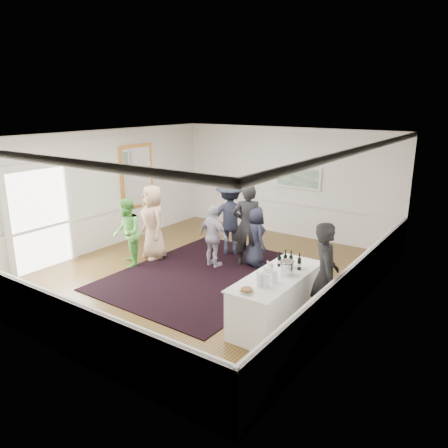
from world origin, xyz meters
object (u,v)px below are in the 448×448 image
Objects in this scene: guest_lilac at (214,236)px; nut_bowl at (247,291)px; bartender at (325,275)px; guest_dark_b at (247,225)px; guest_navy at (255,236)px; guest_dark_a at (230,217)px; guest_tan at (153,222)px; serving_table at (277,299)px; ice_bucket at (287,268)px; guest_green at (127,233)px.

guest_lilac is 6.67× the size of nut_bowl.
bartender is 1.26× the size of guest_lilac.
guest_dark_b is 1.37× the size of guest_navy.
guest_dark_a is at bearing -62.70° from guest_dark_b.
guest_tan is at bearing 49.88° from bartender.
guest_dark_a is (1.42, 1.39, 0.04)m from guest_tan.
guest_dark_a is (-3.53, 2.24, 0.03)m from bartender.
serving_table is 0.60m from ice_bucket.
guest_dark_a is at bearing 13.46° from guest_navy.
guest_green is at bearing 68.69° from guest_navy.
nut_bowl is (2.72, -3.54, -0.04)m from guest_dark_a.
guest_lilac is at bearing 61.93° from guest_dark_a.
serving_table is 9.84× the size of nut_bowl.
bartender is at bearing 13.66° from guest_tan.
guest_lilac is at bearing 151.85° from ice_bucket.
guest_tan is 0.94× the size of guest_dark_b.
guest_navy is (0.98, -0.35, -0.25)m from guest_dark_a.
guest_tan is 1.67m from guest_lilac.
serving_table is at bearing 162.05° from guest_navy.
ice_bucket is at bearing 37.75° from guest_green.
guest_dark_a is (1.56, 2.15, 0.15)m from guest_green.
serving_table is 8.72× the size of ice_bucket.
guest_dark_b is 2.91m from ice_bucket.
ice_bucket is (2.69, -1.44, 0.26)m from guest_lilac.
guest_dark_a reaches higher than guest_navy.
guest_dark_a is at bearing -68.89° from guest_lilac.
guest_tan is 8.27× the size of nut_bowl.
serving_table is 1.17× the size of bartender.
guest_dark_a is at bearing 127.51° from nut_bowl.
bartender is 7.45× the size of ice_bucket.
guest_dark_b is at bearing 26.19° from bartender.
guest_green is 7.36× the size of nut_bowl.
guest_tan is at bearing 23.20° from guest_lilac.
guest_tan is 7.33× the size of ice_bucket.
serving_table is at bearing 98.04° from guest_dark_b.
guest_dark_b is 0.34m from guest_navy.
guest_dark_a reaches higher than serving_table.
ice_bucket is at bearing 161.74° from guest_lilac.
guest_dark_b reaches higher than nut_bowl.
guest_lilac is 5.91× the size of ice_bucket.
guest_tan is 1.24× the size of guest_lilac.
guest_dark_a is (-0.20, 1.00, 0.23)m from guest_lilac.
ice_bucket is at bearing 55.08° from serving_table.
serving_table is 4.40m from guest_tan.
bartender is 3.56m from guest_lilac.
guest_green is at bearing 58.70° from bartender.
guest_lilac is 0.77× the size of guest_dark_a.
guest_tan is at bearing 163.86° from serving_table.
ice_bucket is (2.89, -2.44, 0.04)m from guest_dark_a.
bartender is at bearing 17.88° from ice_bucket.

